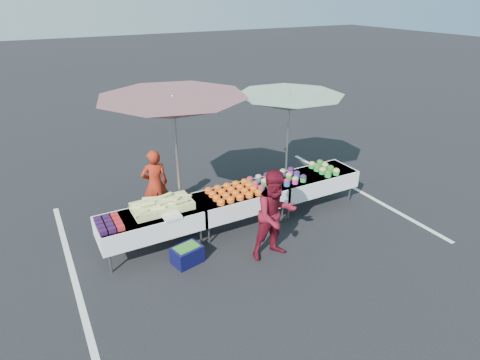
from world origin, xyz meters
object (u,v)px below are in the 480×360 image
table_left (151,222)px  customer (275,215)px  umbrella_left (174,109)px  table_center (240,199)px  table_right (313,180)px  vendor (155,184)px  umbrella_right (289,104)px  storage_bin (187,254)px

table_left → customer: size_ratio=1.13×
umbrella_left → table_left: bearing=-150.7°
table_center → customer: size_ratio=1.13×
table_right → customer: size_ratio=1.13×
table_right → vendor: 3.34m
table_left → umbrella_right: (3.37, 0.71, 1.55)m
umbrella_left → storage_bin: umbrella_left is taller
vendor → umbrella_left: bearing=114.4°
table_left → umbrella_left: bearing=29.3°
table_center → table_right: size_ratio=1.00×
table_left → storage_bin: table_left is taller
table_center → customer: bearing=-88.1°
table_center → umbrella_left: bearing=159.8°
storage_bin → vendor: bearing=75.5°
vendor → customer: (1.37, -2.34, 0.09)m
table_left → umbrella_right: size_ratio=0.65×
customer → umbrella_left: 2.53m
umbrella_left → vendor: bearing=108.0°
table_center → table_right: (1.80, 0.00, 0.00)m
table_left → umbrella_left: 2.03m
vendor → storage_bin: 1.89m
table_right → customer: bearing=-146.0°
table_center → vendor: bearing=139.1°
table_right → umbrella_left: (-2.89, 0.40, 1.86)m
customer → umbrella_right: bearing=53.4°
customer → umbrella_left: (-1.13, 1.59, 1.62)m
table_right → umbrella_right: bearing=107.6°
table_right → umbrella_right: 1.72m
table_left → customer: 2.20m
table_center → customer: customer is taller
table_center → storage_bin: size_ratio=3.32×
table_center → vendor: vendor is taller
table_left → table_center: bearing=0.0°
umbrella_left → storage_bin: (-0.31, -1.05, -2.27)m
table_left → table_right: 3.60m
storage_bin → table_center: bearing=12.5°
table_right → table_center: bearing=180.0°
vendor → storage_bin: (-0.06, -1.80, -0.57)m
table_center → umbrella_right: (1.57, 0.71, 1.55)m
customer → umbrella_right: umbrella_right is taller
table_center → umbrella_right: size_ratio=0.65×
table_left → umbrella_right: bearing=11.8°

